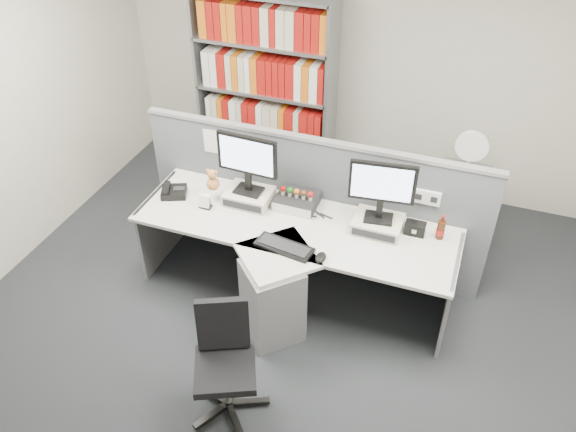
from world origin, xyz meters
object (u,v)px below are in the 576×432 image
at_px(desk_phone, 173,192).
at_px(desk_calendar, 205,202).
at_px(desk, 286,266).
at_px(cola_bottle, 441,230).
at_px(shelving_unit, 266,94).
at_px(monitor_left, 247,159).
at_px(desk_fan, 471,149).
at_px(monitor_right, 382,187).
at_px(keyboard, 284,247).
at_px(office_chair, 225,358).
at_px(desktop_pc, 297,201).
at_px(speaker, 415,228).
at_px(mouse, 321,257).
at_px(filing_cabinet, 458,209).

bearing_deg(desk_phone, desk_calendar, -11.56).
bearing_deg(desk, cola_bottle, 21.78).
distance_m(desk_phone, shelving_unit, 1.63).
bearing_deg(monitor_left, desk_fan, 31.33).
relative_size(monitor_right, desk_phone, 1.93).
bearing_deg(keyboard, desk_calendar, 161.55).
bearing_deg(monitor_right, desk, -148.72).
bearing_deg(office_chair, cola_bottle, 50.91).
bearing_deg(cola_bottle, keyboard, -153.97).
bearing_deg(desktop_pc, monitor_left, -167.96).
relative_size(cola_bottle, shelving_unit, 0.11).
bearing_deg(desk, shelving_unit, 115.96).
relative_size(monitor_right, shelving_unit, 0.26).
distance_m(desk_phone, speaker, 2.04).
relative_size(desk, desk_phone, 9.83).
bearing_deg(desk_phone, keyboard, -16.46).
distance_m(desk, desk_phone, 1.18).
relative_size(monitor_left, speaker, 3.25).
bearing_deg(keyboard, desk_phone, 163.54).
bearing_deg(desk_phone, shelving_unit, 82.50).
bearing_deg(cola_bottle, mouse, -144.44).
relative_size(desk_phone, desk_calendar, 2.18).
height_order(desktop_pc, filing_cabinet, desktop_pc).
xyz_separation_m(monitor_left, shelving_unit, (-0.43, 1.46, -0.16)).
height_order(mouse, desk_calendar, desk_calendar).
relative_size(desktop_pc, keyboard, 0.72).
height_order(cola_bottle, filing_cabinet, cola_bottle).
distance_m(filing_cabinet, desk_fan, 0.65).
xyz_separation_m(keyboard, mouse, (0.30, -0.03, 0.01)).
relative_size(keyboard, desk_phone, 1.78).
distance_m(desk, monitor_left, 0.91).
xyz_separation_m(monitor_right, mouse, (-0.31, -0.50, -0.38)).
relative_size(desk, mouse, 21.04).
bearing_deg(shelving_unit, desk, -64.04).
distance_m(desk_calendar, shelving_unit, 1.69).
bearing_deg(desk, filing_cabinet, 49.39).
height_order(desk, desk_calendar, desk_calendar).
height_order(desktop_pc, desk_calendar, desk_calendar).
xyz_separation_m(desk, filing_cabinet, (1.20, 1.40, -0.11)).
bearing_deg(monitor_left, cola_bottle, 2.16).
bearing_deg(office_chair, desk_fan, 62.20).
height_order(monitor_left, cola_bottle, monitor_left).
bearing_deg(mouse, desk_calendar, 164.81).
relative_size(speaker, office_chair, 0.19).
distance_m(desk_calendar, office_chair, 1.41).
relative_size(desktop_pc, mouse, 2.75).
relative_size(desk, monitor_right, 5.08).
height_order(mouse, cola_bottle, cola_bottle).
distance_m(monitor_left, desk_phone, 0.76).
distance_m(desktop_pc, filing_cabinet, 1.63).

